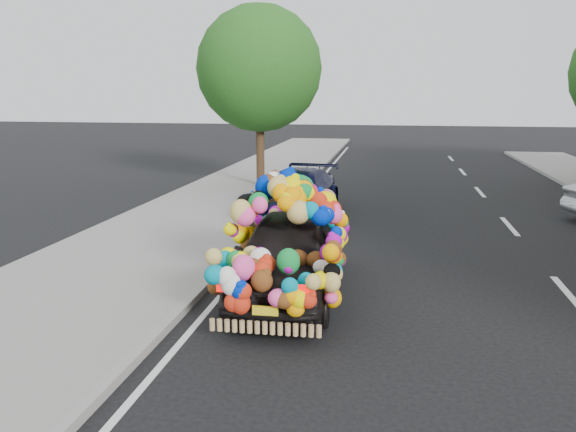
{
  "coord_description": "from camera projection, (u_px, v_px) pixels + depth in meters",
  "views": [
    {
      "loc": [
        0.65,
        -9.31,
        3.23
      ],
      "look_at": [
        -1.1,
        0.16,
        1.12
      ],
      "focal_mm": 35.0,
      "sensor_mm": 36.0,
      "label": 1
    }
  ],
  "objects": [
    {
      "name": "plush_art_car",
      "position": [
        288.0,
        235.0,
        9.05
      ],
      "size": [
        2.05,
        4.15,
        1.98
      ],
      "rotation": [
        0.0,
        0.0,
        0.03
      ],
      "color": "black",
      "rests_on": "ground"
    },
    {
      "name": "navy_sedan",
      "position": [
        296.0,
        194.0,
        14.91
      ],
      "size": [
        2.1,
        4.37,
        1.23
      ],
      "primitive_type": "imported",
      "rotation": [
        0.0,
        0.0,
        -0.09
      ],
      "color": "black",
      "rests_on": "ground"
    },
    {
      "name": "tree_near_sidewalk",
      "position": [
        259.0,
        69.0,
        18.69
      ],
      "size": [
        4.2,
        4.2,
        6.13
      ],
      "color": "#332114",
      "rests_on": "ground"
    },
    {
      "name": "kerb",
      "position": [
        219.0,
        272.0,
        10.16
      ],
      "size": [
        0.15,
        60.0,
        0.13
      ],
      "primitive_type": "cube",
      "color": "gray",
      "rests_on": "ground"
    },
    {
      "name": "sidewalk",
      "position": [
        119.0,
        266.0,
        10.5
      ],
      "size": [
        4.0,
        60.0,
        0.12
      ],
      "primitive_type": "cube",
      "color": "gray",
      "rests_on": "ground"
    },
    {
      "name": "ground",
      "position": [
        348.0,
        283.0,
        9.75
      ],
      "size": [
        100.0,
        100.0,
        0.0
      ],
      "primitive_type": "plane",
      "color": "black",
      "rests_on": "ground"
    },
    {
      "name": "lane_markings",
      "position": [
        570.0,
        296.0,
        9.11
      ],
      "size": [
        6.0,
        50.0,
        0.01
      ],
      "primitive_type": null,
      "color": "silver",
      "rests_on": "ground"
    }
  ]
}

